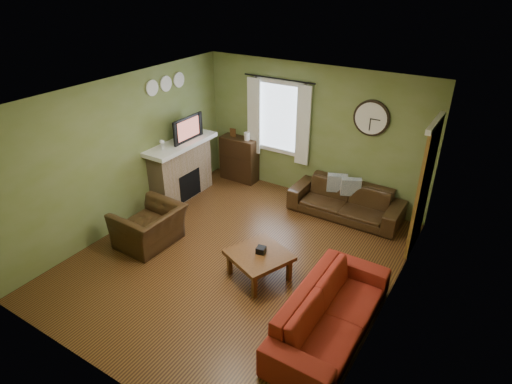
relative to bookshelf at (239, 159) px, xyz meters
The scene contains 31 objects.
floor 2.92m from the bookshelf, 56.84° to the right, with size 4.60×5.20×0.00m, color #4D2E15.
ceiling 3.58m from the bookshelf, 56.84° to the right, with size 4.60×5.20×0.00m, color white.
wall_left 2.65m from the bookshelf, 106.75° to the right, with size 0.00×5.20×2.60m, color olive.
wall_right 4.64m from the bookshelf, 31.88° to the right, with size 0.00×5.20×2.60m, color olive.
wall_back 1.79m from the bookshelf, ahead, with size 4.60×0.00×2.60m, color olive.
wall_front 5.32m from the bookshelf, 72.55° to the right, with size 4.60×0.00×2.60m, color olive.
fireplace 1.37m from the bookshelf, 112.63° to the right, with size 0.40×1.40×1.10m, color tan.
firebox 1.32m from the bookshelf, 104.90° to the right, with size 0.04×0.60×0.55m, color black.
mantel 1.51m from the bookshelf, 111.46° to the right, with size 0.58×1.60×0.08m, color white.
tv 1.49m from the bookshelf, 113.18° to the right, with size 0.60×0.08×0.35m, color black.
tv_screen 1.50m from the bookshelf, 109.60° to the right, with size 0.02×0.62×0.36m, color #994C3F.
medallion_left 2.50m from the bookshelf, 113.66° to the right, with size 0.28×0.28×0.03m, color white.
medallion_mid 2.29m from the bookshelf, 119.24° to the right, with size 0.28×0.28×0.03m, color white.
medallion_right 2.12m from the bookshelf, 127.78° to the right, with size 0.28×0.28×0.03m, color white.
window_pane 1.36m from the bookshelf, 10.99° to the left, with size 1.00×0.02×1.30m, color silver, non-canonical shape.
curtain_rod 2.00m from the bookshelf, ahead, with size 0.03×0.03×1.50m, color black.
curtain_left 1.03m from the bookshelf, 12.14° to the left, with size 0.28×0.04×1.55m, color white.
curtain_right 1.73m from the bookshelf, ahead, with size 0.28×0.04×1.55m, color white.
wall_clock 2.99m from the bookshelf, ahead, with size 0.64×0.06×0.64m, color white, non-canonical shape.
door 3.93m from the bookshelf, ahead, with size 0.05×0.90×2.10m, color brown.
bookshelf is the anchor object (origin of this frame).
book 0.54m from the bookshelf, 71.59° to the left, with size 0.15×0.20×0.02m, color #502E14.
sofa_brown 2.53m from the bookshelf, ahead, with size 2.04×0.80×0.60m, color #301E0F.
pillow_left 2.27m from the bookshelf, ahead, with size 0.37×0.11×0.37m, color #8C979F.
pillow_right 2.55m from the bookshelf, ahead, with size 0.36×0.11×0.36m, color #8C979F.
sofa_red 4.59m from the bookshelf, 41.68° to the right, with size 2.18×0.85×0.64m, color maroon.
armchair 2.82m from the bookshelf, 87.81° to the right, with size 1.01×0.88×0.66m, color #301E0F.
coffee_table 3.36m from the bookshelf, 51.14° to the right, with size 0.79×0.79×0.42m, color #502E14, non-canonical shape.
tissue_box 3.33m from the bookshelf, 50.63° to the right, with size 0.13×0.13×0.10m, color black.
wine_glass_a 1.99m from the bookshelf, 105.12° to the right, with size 0.07×0.07×0.20m, color white, non-canonical shape.
wine_glass_b 1.96m from the bookshelf, 105.40° to the right, with size 0.06×0.06×0.18m, color white, non-canonical shape.
Camera 1 is at (3.17, -4.52, 4.14)m, focal length 30.00 mm.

